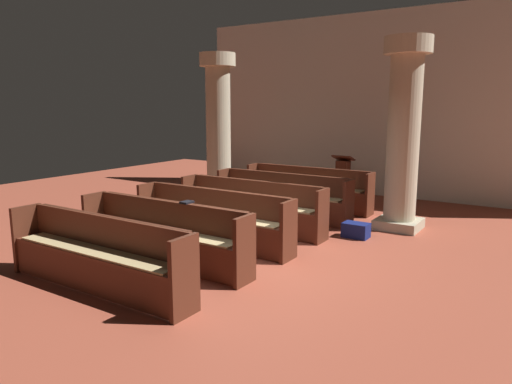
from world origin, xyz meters
TOP-DOWN VIEW (x-y plane):
  - ground_plane at (0.00, 0.00)m, footprint 19.20×19.20m
  - back_wall at (0.00, 6.08)m, footprint 10.00×0.16m
  - pew_row_0 at (-0.73, 3.65)m, footprint 2.92×0.46m
  - pew_row_1 at (-0.73, 2.51)m, footprint 2.92×0.46m
  - pew_row_2 at (-0.73, 1.38)m, footprint 2.92×0.47m
  - pew_row_3 at (-0.73, 0.24)m, footprint 2.92×0.46m
  - pew_row_4 at (-0.73, -0.89)m, footprint 2.92×0.46m
  - pew_row_5 at (-0.73, -2.03)m, footprint 2.92×0.47m
  - pillar_aisle_side at (1.51, 2.97)m, footprint 0.83×0.83m
  - pillar_far_side at (-2.92, 3.30)m, footprint 0.83×0.83m
  - lectern at (-0.48, 5.02)m, footprint 0.48×0.45m
  - hymn_book at (-0.43, -0.70)m, footprint 0.13×0.18m
  - kneeler_box_navy at (1.07, 1.96)m, footprint 0.44×0.29m

SIDE VIEW (x-z plane):
  - ground_plane at x=0.00m, z-range 0.00..0.00m
  - kneeler_box_navy at x=1.07m, z-range 0.00..0.26m
  - lectern at x=-0.48m, z-range -0.09..0.99m
  - pew_row_0 at x=-0.73m, z-range 0.04..0.94m
  - pew_row_1 at x=-0.73m, z-range 0.04..0.94m
  - pew_row_2 at x=-0.73m, z-range 0.04..0.94m
  - pew_row_3 at x=-0.73m, z-range 0.04..0.94m
  - pew_row_4 at x=-0.73m, z-range 0.04..0.94m
  - pew_row_5 at x=-0.73m, z-range 0.04..0.94m
  - hymn_book at x=-0.43m, z-range 0.90..0.93m
  - pillar_aisle_side at x=1.51m, z-range 0.07..3.51m
  - pillar_far_side at x=-2.92m, z-range 0.07..3.51m
  - back_wall at x=0.00m, z-range 0.00..4.50m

